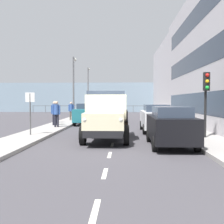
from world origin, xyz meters
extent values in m
plane|color=#423F44|center=(0.00, -11.68, 0.00)|extent=(80.00, 80.00, 0.00)
cube|color=#9E9993|center=(-4.47, -11.68, 0.07)|extent=(2.01, 41.72, 0.15)
cube|color=#9E9993|center=(4.47, -11.68, 0.07)|extent=(2.01, 41.72, 0.15)
cube|color=silver|center=(0.00, 7.18, 0.00)|extent=(0.12, 1.10, 0.01)
cube|color=silver|center=(0.00, 4.63, 0.00)|extent=(0.12, 1.10, 0.01)
cube|color=silver|center=(0.00, 2.05, 0.00)|extent=(0.12, 1.10, 0.01)
cube|color=silver|center=(0.00, -0.30, 0.00)|extent=(0.12, 1.10, 0.01)
cube|color=silver|center=(0.00, -3.17, 0.00)|extent=(0.12, 1.10, 0.01)
cube|color=silver|center=(0.00, -5.89, 0.00)|extent=(0.12, 1.10, 0.01)
cube|color=silver|center=(0.00, -8.33, 0.00)|extent=(0.12, 1.10, 0.01)
cube|color=silver|center=(0.00, -11.19, 0.00)|extent=(0.12, 1.10, 0.01)
cube|color=silver|center=(0.00, -13.66, 0.00)|extent=(0.12, 1.10, 0.01)
cube|color=silver|center=(0.00, -16.48, 0.00)|extent=(0.12, 1.10, 0.01)
cube|color=silver|center=(0.00, -19.32, 0.00)|extent=(0.12, 1.10, 0.01)
cube|color=silver|center=(0.00, -22.16, 0.00)|extent=(0.12, 1.10, 0.01)
cube|color=silver|center=(0.00, -24.97, 0.00)|extent=(0.12, 1.10, 0.01)
cube|color=silver|center=(0.00, -27.79, 0.00)|extent=(0.12, 1.10, 0.01)
cube|color=silver|center=(0.00, -30.49, 0.00)|extent=(0.12, 1.10, 0.01)
cube|color=#2D3847|center=(-5.50, -6.64, 1.80)|extent=(0.08, 21.51, 1.40)
cube|color=#2D3847|center=(-5.50, -6.64, 4.80)|extent=(0.08, 21.51, 1.40)
cube|color=#2D3847|center=(-5.50, -6.64, 7.80)|extent=(0.08, 21.51, 1.40)
cube|color=#B7B2B7|center=(-9.91, -27.23, 4.76)|extent=(8.86, 15.84, 9.52)
cube|color=gray|center=(0.00, -35.54, 2.50)|extent=(80.00, 0.80, 5.00)
cylinder|color=#4C5156|center=(-14.00, -31.94, 0.60)|extent=(0.08, 0.08, 1.20)
cylinder|color=#4C5156|center=(-12.00, -31.94, 0.60)|extent=(0.08, 0.08, 1.20)
cylinder|color=#4C5156|center=(-10.00, -31.94, 0.60)|extent=(0.08, 0.08, 1.20)
cylinder|color=#4C5156|center=(-8.00, -31.94, 0.60)|extent=(0.08, 0.08, 1.20)
cylinder|color=#4C5156|center=(-6.00, -31.94, 0.60)|extent=(0.08, 0.08, 1.20)
cylinder|color=#4C5156|center=(-4.00, -31.94, 0.60)|extent=(0.08, 0.08, 1.20)
cylinder|color=#4C5156|center=(-2.00, -31.94, 0.60)|extent=(0.08, 0.08, 1.20)
cylinder|color=#4C5156|center=(0.00, -31.94, 0.60)|extent=(0.08, 0.08, 1.20)
cylinder|color=#4C5156|center=(2.00, -31.94, 0.60)|extent=(0.08, 0.08, 1.20)
cylinder|color=#4C5156|center=(4.00, -31.94, 0.60)|extent=(0.08, 0.08, 1.20)
cylinder|color=#4C5156|center=(6.00, -31.94, 0.60)|extent=(0.08, 0.08, 1.20)
cylinder|color=#4C5156|center=(8.00, -31.94, 0.60)|extent=(0.08, 0.08, 1.20)
cylinder|color=#4C5156|center=(10.00, -31.94, 0.60)|extent=(0.08, 0.08, 1.20)
cylinder|color=#4C5156|center=(12.00, -31.94, 0.60)|extent=(0.08, 0.08, 1.20)
cylinder|color=#4C5156|center=(14.00, -31.94, 0.60)|extent=(0.08, 0.08, 1.20)
cube|color=#4C5156|center=(0.00, -31.94, 1.12)|extent=(28.00, 0.08, 0.08)
cube|color=black|center=(0.34, -1.86, 0.60)|extent=(1.64, 5.60, 0.30)
cube|color=beige|center=(0.34, -0.01, 1.10)|extent=(1.72, 1.90, 0.70)
cube|color=silver|center=(0.34, 0.89, 1.07)|extent=(1.16, 0.08, 0.56)
sphere|color=white|center=(-0.40, 0.89, 1.20)|extent=(0.20, 0.20, 0.20)
sphere|color=white|center=(1.07, 0.89, 1.20)|extent=(0.20, 0.20, 0.20)
cube|color=beige|center=(0.34, -1.52, 1.67)|extent=(1.93, 1.34, 1.15)
cube|color=#2D3847|center=(0.34, -1.52, 2.15)|extent=(1.78, 1.23, 0.56)
cube|color=#2D2319|center=(0.34, -3.20, 0.83)|extent=(2.10, 2.80, 0.16)
cube|color=black|center=(-0.67, -3.20, 1.15)|extent=(0.08, 2.80, 0.56)
cube|color=black|center=(1.35, -3.20, 1.15)|extent=(0.08, 2.80, 0.56)
cylinder|color=black|center=(-0.63, -0.18, 0.45)|extent=(0.24, 0.90, 0.90)
cylinder|color=black|center=(1.30, -0.18, 0.45)|extent=(0.24, 0.90, 0.90)
cylinder|color=black|center=(-0.63, -3.40, 0.45)|extent=(0.24, 0.90, 0.90)
cylinder|color=black|center=(1.30, -3.40, 0.45)|extent=(0.24, 0.90, 0.90)
cube|color=black|center=(-2.52, 0.06, 0.80)|extent=(1.72, 4.10, 1.00)
cube|color=#2D3847|center=(-2.52, 0.26, 1.51)|extent=(1.41, 2.26, 0.42)
cylinder|color=black|center=(-1.70, -1.22, 0.30)|extent=(0.18, 0.60, 0.60)
cylinder|color=black|center=(-3.33, -1.22, 0.30)|extent=(0.18, 0.60, 0.60)
cylinder|color=black|center=(-1.70, 1.33, 0.30)|extent=(0.18, 0.60, 0.60)
cylinder|color=black|center=(-3.33, 1.33, 0.30)|extent=(0.18, 0.60, 0.60)
cube|color=white|center=(-2.52, -5.49, 0.80)|extent=(1.70, 4.34, 1.00)
cube|color=#2D3847|center=(-2.52, -5.29, 1.51)|extent=(1.39, 2.38, 0.42)
cylinder|color=black|center=(-1.71, -6.84, 0.30)|extent=(0.18, 0.60, 0.60)
cylinder|color=black|center=(-3.32, -6.84, 0.30)|extent=(0.18, 0.60, 0.60)
cylinder|color=black|center=(-1.71, -4.15, 0.30)|extent=(0.18, 0.60, 0.60)
cylinder|color=black|center=(-3.32, -4.15, 0.30)|extent=(0.18, 0.60, 0.60)
cube|color=#1E6670|center=(2.52, -10.68, 0.80)|extent=(1.72, 4.20, 1.00)
cube|color=#2D3847|center=(2.52, -10.88, 1.51)|extent=(1.41, 2.31, 0.42)
cylinder|color=black|center=(1.70, -9.38, 0.30)|extent=(0.18, 0.60, 0.60)
cylinder|color=black|center=(3.33, -9.38, 0.30)|extent=(0.18, 0.60, 0.60)
cylinder|color=black|center=(1.70, -11.98, 0.30)|extent=(0.18, 0.60, 0.60)
cylinder|color=black|center=(3.33, -11.98, 0.30)|extent=(0.18, 0.60, 0.60)
cube|color=maroon|center=(2.52, -17.10, 0.80)|extent=(1.77, 4.13, 1.00)
cube|color=#2D3847|center=(2.52, -17.30, 1.51)|extent=(1.45, 2.27, 0.42)
cylinder|color=black|center=(1.68, -15.82, 0.30)|extent=(0.18, 0.60, 0.60)
cylinder|color=black|center=(3.36, -15.82, 0.30)|extent=(0.18, 0.60, 0.60)
cylinder|color=black|center=(1.68, -18.38, 0.30)|extent=(0.18, 0.60, 0.60)
cylinder|color=black|center=(3.36, -18.38, 0.30)|extent=(0.18, 0.60, 0.60)
cylinder|color=black|center=(4.02, -6.86, 0.58)|extent=(0.14, 0.14, 0.87)
cylinder|color=black|center=(4.20, -6.86, 0.58)|extent=(0.14, 0.14, 0.87)
cylinder|color=#2D4C8C|center=(4.11, -6.86, 1.36)|extent=(0.34, 0.34, 0.69)
cylinder|color=#2D4C8C|center=(3.89, -6.86, 1.32)|extent=(0.09, 0.09, 0.63)
cylinder|color=#2D4C8C|center=(4.33, -6.86, 1.32)|extent=(0.09, 0.09, 0.63)
sphere|color=tan|center=(4.11, -6.86, 1.82)|extent=(0.23, 0.23, 0.23)
cylinder|color=black|center=(4.52, -8.30, 0.58)|extent=(0.14, 0.14, 0.85)
cylinder|color=black|center=(4.70, -8.30, 0.58)|extent=(0.14, 0.14, 0.85)
cylinder|color=#2D4C8C|center=(4.61, -8.30, 1.34)|extent=(0.34, 0.34, 0.68)
cylinder|color=#2D4C8C|center=(4.39, -8.30, 1.31)|extent=(0.09, 0.09, 0.62)
cylinder|color=#2D4C8C|center=(4.83, -8.30, 1.31)|extent=(0.09, 0.09, 0.62)
sphere|color=tan|center=(4.61, -8.30, 1.79)|extent=(0.23, 0.23, 0.23)
cylinder|color=#4C473D|center=(5.07, -10.58, 0.58)|extent=(0.14, 0.14, 0.86)
cylinder|color=#4C473D|center=(5.25, -10.58, 0.58)|extent=(0.14, 0.14, 0.86)
cylinder|color=#2D4C8C|center=(5.16, -10.58, 1.35)|extent=(0.34, 0.34, 0.68)
cylinder|color=#2D4C8C|center=(4.94, -10.58, 1.32)|extent=(0.09, 0.09, 0.63)
cylinder|color=#2D4C8C|center=(5.38, -10.58, 1.32)|extent=(0.09, 0.09, 0.63)
sphere|color=tan|center=(5.16, -10.58, 1.81)|extent=(0.23, 0.23, 0.23)
cylinder|color=#4C473D|center=(4.26, -13.53, 0.56)|extent=(0.14, 0.14, 0.83)
cylinder|color=#4C473D|center=(4.44, -13.53, 0.56)|extent=(0.14, 0.14, 0.83)
cylinder|color=#2D4C8C|center=(4.35, -13.53, 1.30)|extent=(0.34, 0.34, 0.65)
cylinder|color=#2D4C8C|center=(4.13, -13.53, 1.27)|extent=(0.09, 0.09, 0.60)
cylinder|color=#2D4C8C|center=(4.57, -13.53, 1.27)|extent=(0.09, 0.09, 0.60)
sphere|color=tan|center=(4.35, -13.53, 1.74)|extent=(0.22, 0.22, 0.22)
cylinder|color=black|center=(-4.54, -1.86, 1.75)|extent=(0.12, 0.12, 3.20)
cube|color=black|center=(-4.54, -1.72, 2.90)|extent=(0.28, 0.24, 0.90)
sphere|color=red|center=(-4.54, -1.60, 3.20)|extent=(0.18, 0.18, 0.18)
sphere|color=orange|center=(-4.54, -1.60, 2.90)|extent=(0.18, 0.18, 0.18)
sphere|color=green|center=(-4.54, -1.60, 2.60)|extent=(0.18, 0.18, 0.18)
cylinder|color=#59595B|center=(4.28, -14.34, 3.13)|extent=(0.16, 0.16, 5.96)
cylinder|color=#59595B|center=(4.28, -14.79, 6.01)|extent=(0.10, 0.90, 0.10)
sphere|color=silver|center=(4.28, -15.24, 5.96)|extent=(0.32, 0.32, 0.32)
cylinder|color=#59595B|center=(4.39, -26.00, 3.32)|extent=(0.16, 0.16, 6.33)
cylinder|color=#59595B|center=(4.39, -26.45, 6.38)|extent=(0.10, 0.90, 0.10)
sphere|color=silver|center=(4.39, -26.90, 6.33)|extent=(0.32, 0.32, 0.32)
cylinder|color=#4C4C4C|center=(4.46, -2.50, 1.25)|extent=(0.07, 0.07, 2.20)
cube|color=silver|center=(4.46, -2.50, 2.15)|extent=(0.50, 0.04, 0.50)
camera|label=1|loc=(-0.51, 12.10, 1.98)|focal=44.80mm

